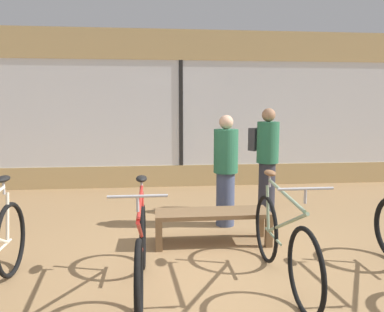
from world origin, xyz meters
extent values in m
plane|color=#99754C|center=(0.00, 0.00, 0.00)|extent=(24.00, 24.00, 0.00)
cube|color=tan|center=(0.00, 4.10, 0.23)|extent=(12.00, 0.08, 0.45)
cube|color=white|center=(0.00, 4.10, 1.52)|extent=(12.00, 0.04, 2.15)
cube|color=tan|center=(0.00, 4.10, 2.90)|extent=(12.00, 0.08, 0.60)
cube|color=black|center=(0.00, 4.07, 1.52)|extent=(0.08, 0.02, 2.15)
torus|color=black|center=(-1.99, 0.10, 0.37)|extent=(0.05, 0.74, 0.74)
cylinder|color=beige|center=(-1.99, 0.06, 0.61)|extent=(0.03, 0.11, 0.49)
cylinder|color=beige|center=(-1.99, -0.13, 0.37)|extent=(0.03, 0.46, 0.03)
cylinder|color=#B2B2B7|center=(-1.99, 0.02, 0.92)|extent=(0.02, 0.02, 0.14)
ellipsoid|color=black|center=(-1.99, 0.02, 1.00)|extent=(0.11, 0.22, 0.06)
torus|color=black|center=(-0.69, 0.15, 0.34)|extent=(0.05, 0.68, 0.68)
torus|color=black|center=(-0.69, -0.88, 0.34)|extent=(0.05, 0.68, 0.68)
cylinder|color=red|center=(-0.69, -0.41, 0.58)|extent=(0.03, 0.97, 0.51)
cylinder|color=red|center=(-0.69, 0.11, 0.58)|extent=(0.03, 0.11, 0.49)
cylinder|color=red|center=(-0.69, -0.38, 0.85)|extent=(0.03, 0.90, 0.10)
cylinder|color=red|center=(-0.69, -0.08, 0.34)|extent=(0.03, 0.47, 0.03)
cylinder|color=#B2B2B7|center=(-0.69, 0.07, 0.89)|extent=(0.02, 0.02, 0.14)
ellipsoid|color=black|center=(-0.69, 0.07, 0.97)|extent=(0.11, 0.22, 0.06)
cylinder|color=#B2B2B7|center=(-0.69, -0.82, 0.95)|extent=(0.02, 0.02, 0.12)
cylinder|color=#ADADB2|center=(-0.69, -0.82, 1.01)|extent=(0.46, 0.02, 0.02)
torus|color=black|center=(0.65, 0.19, 0.37)|extent=(0.04, 0.73, 0.73)
torus|color=black|center=(0.65, -0.87, 0.37)|extent=(0.04, 0.73, 0.73)
cylinder|color=gray|center=(0.65, -0.38, 0.61)|extent=(0.03, 1.00, 0.51)
cylinder|color=gray|center=(0.65, 0.15, 0.61)|extent=(0.03, 0.11, 0.49)
cylinder|color=gray|center=(0.65, -0.35, 0.88)|extent=(0.03, 0.93, 0.10)
cylinder|color=gray|center=(0.65, -0.05, 0.37)|extent=(0.03, 0.48, 0.03)
cylinder|color=#B2B2B7|center=(0.65, 0.11, 0.92)|extent=(0.02, 0.02, 0.14)
ellipsoid|color=brown|center=(0.65, 0.11, 1.00)|extent=(0.11, 0.22, 0.06)
cylinder|color=#B2B2B7|center=(0.65, -0.81, 0.98)|extent=(0.02, 0.02, 0.12)
cylinder|color=#ADADB2|center=(0.65, -0.81, 1.04)|extent=(0.46, 0.02, 0.02)
cube|color=brown|center=(0.14, 0.77, 0.39)|extent=(1.40, 0.44, 0.05)
cube|color=brown|center=(-0.52, 0.59, 0.18)|extent=(0.08, 0.08, 0.36)
cube|color=brown|center=(0.80, 0.59, 0.18)|extent=(0.08, 0.08, 0.36)
cube|color=brown|center=(-0.52, 0.95, 0.18)|extent=(0.08, 0.08, 0.36)
cube|color=brown|center=(0.80, 0.95, 0.18)|extent=(0.08, 0.08, 0.36)
cylinder|color=#2D2D38|center=(1.20, 2.00, 0.40)|extent=(0.36, 0.36, 0.81)
cylinder|color=#286647|center=(1.20, 2.00, 1.12)|extent=(0.47, 0.47, 0.64)
sphere|color=#9E7051|center=(1.20, 2.00, 1.55)|extent=(0.21, 0.21, 0.21)
cube|color=#38383D|center=(1.08, 2.20, 1.16)|extent=(0.28, 0.25, 0.36)
cylinder|color=#424C6B|center=(0.44, 1.45, 0.38)|extent=(0.36, 0.36, 0.76)
cylinder|color=#286647|center=(0.44, 1.45, 1.07)|extent=(0.48, 0.48, 0.60)
sphere|color=tan|center=(0.44, 1.45, 1.47)|extent=(0.20, 0.20, 0.20)
camera|label=1|loc=(-0.56, -3.63, 1.70)|focal=35.00mm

